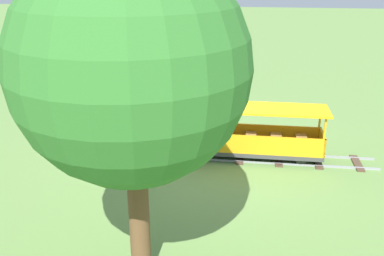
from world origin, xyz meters
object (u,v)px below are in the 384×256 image
object	(u,v)px
conductor_person	(141,124)
locomotive	(139,129)
oak_tree_near	(131,68)
passenger_car	(251,137)

from	to	relation	value
conductor_person	locomotive	bearing A→B (deg)	17.52
oak_tree_near	conductor_person	bearing A→B (deg)	13.36
locomotive	conductor_person	xyz separation A→B (m)	(-0.97, -0.31, 0.47)
passenger_car	conductor_person	bearing A→B (deg)	118.08
conductor_person	oak_tree_near	size ratio (longest dim) A/B	0.44
locomotive	oak_tree_near	distance (m)	4.00
locomotive	conductor_person	world-z (taller)	conductor_person
locomotive	oak_tree_near	bearing A→B (deg)	-165.42
locomotive	conductor_person	distance (m)	1.12
locomotive	passenger_car	size ratio (longest dim) A/B	0.54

